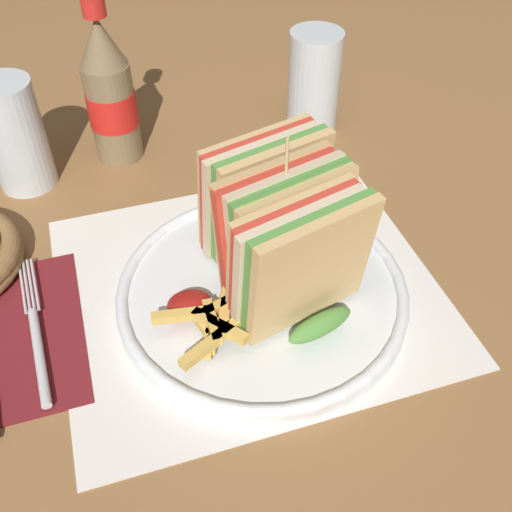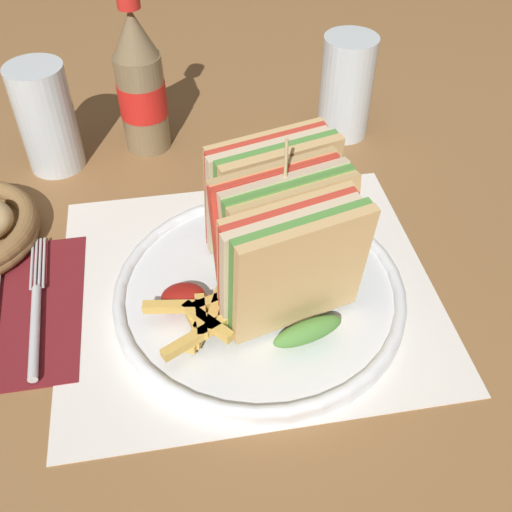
% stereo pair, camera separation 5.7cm
% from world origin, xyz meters
% --- Properties ---
extents(ground_plane, '(4.00, 4.00, 0.00)m').
position_xyz_m(ground_plane, '(0.00, 0.00, 0.00)').
color(ground_plane, olive).
extents(placemat, '(0.37, 0.32, 0.00)m').
position_xyz_m(placemat, '(-0.03, -0.00, 0.00)').
color(placemat, silver).
rests_on(placemat, ground_plane).
extents(plate_main, '(0.28, 0.28, 0.02)m').
position_xyz_m(plate_main, '(-0.02, -0.02, 0.01)').
color(plate_main, white).
rests_on(plate_main, ground_plane).
extents(club_sandwich, '(0.14, 0.20, 0.16)m').
position_xyz_m(club_sandwich, '(0.01, -0.01, 0.08)').
color(club_sandwich, tan).
rests_on(club_sandwich, plate_main).
extents(fries_pile, '(0.10, 0.09, 0.02)m').
position_xyz_m(fries_pile, '(-0.08, -0.06, 0.03)').
color(fries_pile, gold).
rests_on(fries_pile, plate_main).
extents(ketchup_blob, '(0.04, 0.04, 0.01)m').
position_xyz_m(ketchup_blob, '(-0.09, -0.03, 0.03)').
color(ketchup_blob, maroon).
rests_on(ketchup_blob, plate_main).
extents(napkin, '(0.13, 0.19, 0.00)m').
position_xyz_m(napkin, '(-0.25, 0.01, 0.00)').
color(napkin, maroon).
rests_on(napkin, ground_plane).
extents(fork, '(0.02, 0.18, 0.01)m').
position_xyz_m(fork, '(-0.23, -0.01, 0.01)').
color(fork, silver).
rests_on(fork, napkin).
extents(coke_bottle_near, '(0.06, 0.06, 0.20)m').
position_xyz_m(coke_bottle_near, '(-0.11, 0.27, 0.08)').
color(coke_bottle_near, '#7A6647').
rests_on(coke_bottle_near, ground_plane).
extents(glass_near, '(0.07, 0.07, 0.13)m').
position_xyz_m(glass_near, '(0.14, 0.26, 0.07)').
color(glass_near, silver).
rests_on(glass_near, ground_plane).
extents(glass_far, '(0.07, 0.07, 0.13)m').
position_xyz_m(glass_far, '(-0.23, 0.25, 0.06)').
color(glass_far, silver).
rests_on(glass_far, ground_plane).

